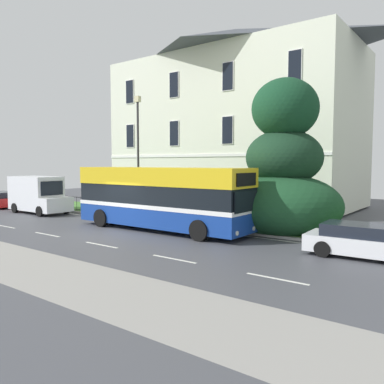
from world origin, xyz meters
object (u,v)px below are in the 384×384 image
Objects in this scene: parked_hatchback_01 at (365,241)px; litter_bin at (85,202)px; georgian_townhouse at (235,117)px; single_decker_bus at (160,197)px; parked_hatchback_00 at (0,199)px; evergreen_tree at (284,177)px; street_lamp_post at (138,149)px; white_panel_van at (38,194)px.

litter_bin is at bearing 170.94° from parked_hatchback_01.
georgian_townhouse is 1.92× the size of single_decker_bus.
parked_hatchback_00 is at bearing -137.96° from georgian_townhouse.
evergreen_tree reaches higher than parked_hatchback_00.
street_lamp_post is (-9.15, -1.19, 1.61)m from evergreen_tree.
single_decker_bus reaches higher than parked_hatchback_01.
parked_hatchback_01 is at bearing -6.44° from litter_bin.
evergreen_tree is 22.67m from parked_hatchback_00.
single_decker_bus is 2.03× the size of white_panel_van.
single_decker_bus is (-5.17, -3.60, -1.04)m from evergreen_tree.
litter_bin reaches higher than parked_hatchback_00.
single_decker_bus is 9.95m from parked_hatchback_01.
single_decker_bus is at bearing -76.12° from georgian_townhouse.
parked_hatchback_00 is (-17.14, 0.23, -1.10)m from single_decker_bus.
georgian_townhouse reaches higher than parked_hatchback_00.
parked_hatchback_01 is at bearing -36.33° from evergreen_tree.
single_decker_bus is 17.18m from parked_hatchback_00.
parked_hatchback_01 is at bearing 0.37° from single_decker_bus.
white_panel_van is 4.25× the size of litter_bin.
evergreen_tree is at bearing 7.40° from street_lamp_post.
street_lamp_post is (-0.81, -10.42, -2.88)m from georgian_townhouse.
parked_hatchback_00 reaches higher than parked_hatchback_01.
single_decker_bus is 2.24× the size of parked_hatchback_00.
litter_bin is (7.96, 2.05, 0.10)m from parked_hatchback_00.
georgian_townhouse is 2.39× the size of evergreen_tree.
single_decker_bus is 9.51m from litter_bin.
street_lamp_post reaches higher than litter_bin.
georgian_townhouse reaches higher than street_lamp_post.
single_decker_bus reaches higher than parked_hatchback_00.
street_lamp_post reaches higher than parked_hatchback_01.
white_panel_van is at bearing -122.97° from georgian_townhouse.
white_panel_van reaches higher than litter_bin.
single_decker_bus reaches higher than white_panel_van.
single_decker_bus is at bearing -145.16° from evergreen_tree.
georgian_townhouse is at bearing 133.18° from parked_hatchback_01.
georgian_townhouse is 10.84m from street_lamp_post.
georgian_townhouse is at bearing 103.52° from single_decker_bus.
white_panel_van is at bearing -176.89° from parked_hatchback_00.
parked_hatchback_01 is (27.03, -0.10, -0.00)m from parked_hatchback_00.
parked_hatchback_01 is 19.19m from litter_bin.
parked_hatchback_01 is at bearing -175.51° from parked_hatchback_00.
evergreen_tree is 6.38m from single_decker_bus.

